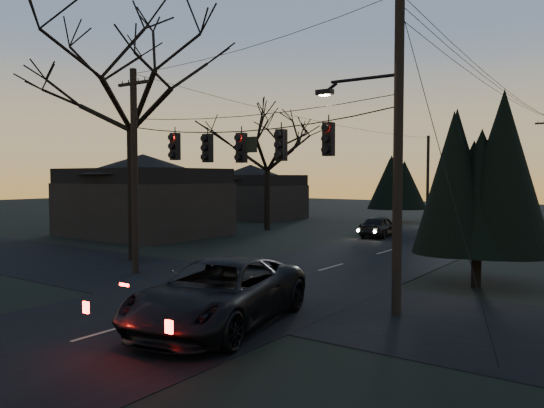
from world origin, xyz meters
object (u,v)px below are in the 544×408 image
Objects in this scene: suv_near at (219,294)px; utility_pole_right at (396,315)px; utility_pole_left at (136,273)px; sedan_oncoming_a at (379,226)px; evergreen_right at (478,166)px; utility_pole_far_l at (427,218)px; bare_tree_left at (131,78)px.

utility_pole_right is at bearing 36.74° from suv_near.
utility_pole_left reaches higher than sedan_oncoming_a.
evergreen_right is at bearing 53.47° from suv_near.
utility_pole_far_l is 40.73m from suv_near.
utility_pole_right is 1.25× the size of utility_pole_far_l.
utility_pole_left is at bearing 142.27° from suv_near.
suv_near is at bearing -131.50° from utility_pole_right.
evergreen_right is (0.87, 5.47, 4.44)m from utility_pole_right.
bare_tree_left is at bearing 138.73° from suv_near.
utility_pole_left is 1.32× the size of suv_near.
utility_pole_far_l is 34.98m from bare_tree_left.
utility_pole_left is 1.10× the size of evergreen_right.
utility_pole_right is at bearing 0.00° from utility_pole_left.
utility_pole_far_l reaches higher than sedan_oncoming_a.
evergreen_right reaches higher than suv_near.
utility_pole_right is 2.41× the size of sedan_oncoming_a.
utility_pole_right is at bearing -8.92° from bare_tree_left.
bare_tree_left reaches higher than utility_pole_right.
utility_pole_right is 1.56× the size of suv_near.
utility_pole_right is 11.50m from utility_pole_left.
suv_near is (8.04, -3.91, 0.89)m from utility_pole_left.
utility_pole_far_l is 1.24× the size of suv_near.
sedan_oncoming_a is at bearing 126.45° from evergreen_right.
evergreen_right is (15.23, 3.22, -4.31)m from bare_tree_left.
utility_pole_left reaches higher than utility_pole_far_l.
bare_tree_left is 1.63× the size of evergreen_right.
utility_pole_far_l is 33.23m from evergreen_right.
utility_pole_far_l is (0.00, 36.00, 0.00)m from utility_pole_left.
sedan_oncoming_a is at bearing 81.36° from utility_pole_left.
sedan_oncoming_a is at bearing 115.27° from utility_pole_right.
evergreen_right is at bearing 23.88° from utility_pole_left.
utility_pole_left is 0.68× the size of bare_tree_left.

